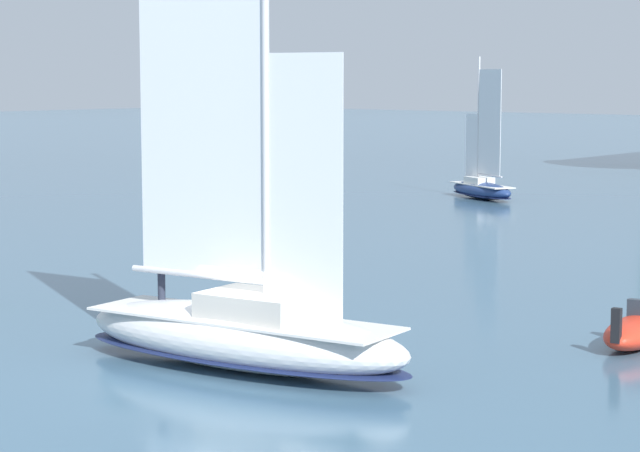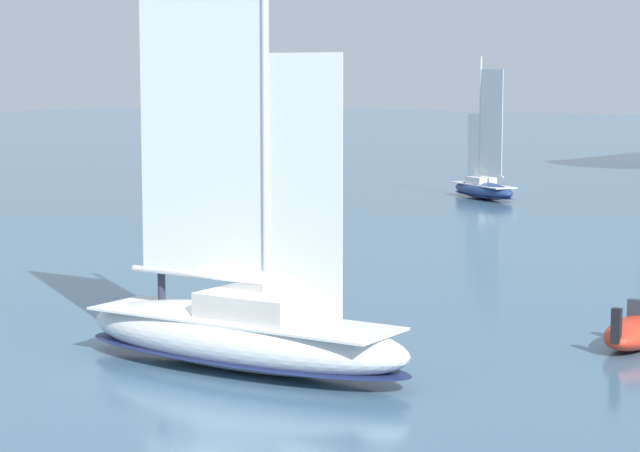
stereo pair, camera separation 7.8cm
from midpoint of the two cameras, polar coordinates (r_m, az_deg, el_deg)
ground_plane at (r=31.18m, az=-3.51°, el=-6.51°), size 400.00×400.00×0.00m
sailboat_main at (r=30.96m, az=-3.50°, el=-4.64°), size 9.75×3.87×13.04m
sailboat_moored_mid_channel at (r=74.62m, az=7.51°, el=1.80°), size 6.21×4.26×8.39m
motor_tender at (r=34.48m, az=14.31°, el=-4.70°), size 1.83×3.58×1.32m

